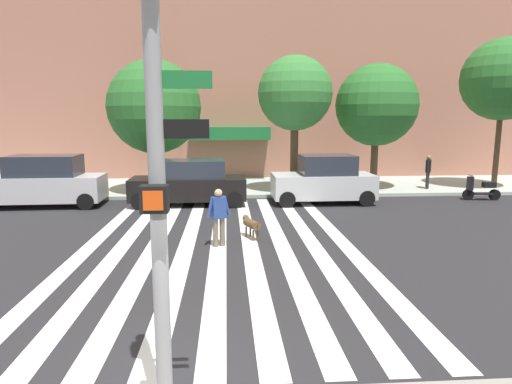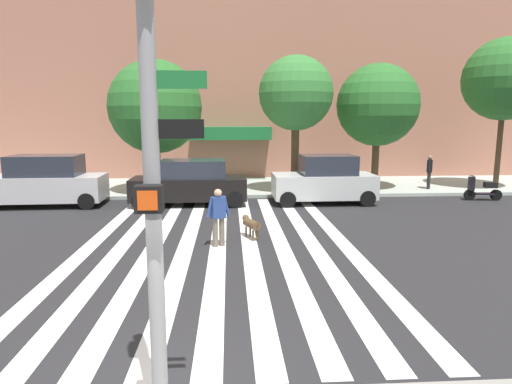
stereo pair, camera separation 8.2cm
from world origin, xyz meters
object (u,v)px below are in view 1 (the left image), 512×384
traffic_light_pole (155,122)px  street_tree_further (377,105)px  dog_on_leash (251,224)px  parked_car_near_curb (42,182)px  parked_scooter (482,189)px  parked_car_third_in_line (324,180)px  pedestrian_dog_walker (219,214)px  parked_car_behind_first (190,183)px  street_tree_nearest (154,107)px  pedestrian_bystander (428,170)px  street_tree_furthest (503,79)px  street_tree_middle (295,94)px

traffic_light_pole → street_tree_further: (7.98, 16.37, 0.66)m
dog_on_leash → parked_car_near_curb: bearing=146.8°
parked_scooter → parked_car_third_in_line: bearing=-178.8°
parked_car_near_curb → pedestrian_dog_walker: parked_car_near_curb is taller
parked_car_behind_first → street_tree_nearest: size_ratio=0.79×
parked_car_near_curb → dog_on_leash: bearing=-33.2°
parked_car_near_curb → parked_car_third_in_line: size_ratio=1.16×
parked_car_near_curb → street_tree_further: street_tree_further is taller
parked_car_near_curb → pedestrian_bystander: bearing=8.3°
traffic_light_pole → street_tree_nearest: street_tree_nearest is taller
street_tree_furthest → traffic_light_pole: bearing=-131.2°
parked_scooter → pedestrian_dog_walker: pedestrian_dog_walker is taller
street_tree_nearest → pedestrian_dog_walker: bearing=-70.5°
parked_car_behind_first → parked_scooter: bearing=0.7°
street_tree_middle → dog_on_leash: (-2.43, -7.44, -4.22)m
parked_car_near_curb → pedestrian_bystander: parked_car_near_curb is taller
parked_car_behind_first → pedestrian_bystander: (11.40, 2.53, 0.17)m
parked_scooter → street_tree_middle: bearing=166.6°
street_tree_further → pedestrian_dog_walker: size_ratio=3.67×
pedestrian_dog_walker → parked_car_near_curb: bearing=139.6°
parked_car_behind_first → traffic_light_pole: bearing=-86.5°
street_tree_furthest → dog_on_leash: bearing=-147.8°
traffic_light_pole → parked_car_behind_first: traffic_light_pole is taller
parked_car_near_curb → parked_car_behind_first: size_ratio=1.04×
parked_car_behind_first → street_tree_further: bearing=18.1°
parked_car_near_curb → parked_scooter: bearing=0.4°
parked_scooter → pedestrian_dog_walker: 13.08m
street_tree_middle → pedestrian_dog_walker: bearing=-112.3°
pedestrian_dog_walker → dog_on_leash: pedestrian_dog_walker is taller
parked_car_near_curb → parked_car_third_in_line: bearing=-0.0°
parked_car_behind_first → street_tree_nearest: 4.30m
parked_car_behind_first → pedestrian_bystander: parked_car_behind_first is taller
pedestrian_dog_walker → parked_car_third_in_line: bearing=54.9°
parked_car_near_curb → street_tree_furthest: 21.38m
parked_scooter → pedestrian_dog_walker: (-11.44, -6.32, 0.45)m
street_tree_further → dog_on_leash: bearing=-128.4°
street_tree_middle → dog_on_leash: size_ratio=5.87×
dog_on_leash → pedestrian_bystander: pedestrian_bystander is taller
street_tree_further → dog_on_leash: 11.18m
street_tree_further → parked_car_near_curb: bearing=-169.0°
parked_car_behind_first → street_tree_furthest: 15.68m
parked_car_behind_first → dog_on_leash: (2.25, -5.38, -0.46)m
parked_car_third_in_line → pedestrian_bystander: (5.75, 2.53, 0.11)m
parked_car_near_curb → pedestrian_dog_walker: 9.53m
street_tree_nearest → street_tree_furthest: size_ratio=0.84×
traffic_light_pole → street_tree_middle: 16.07m
street_tree_furthest → pedestrian_dog_walker: size_ratio=4.40×
parked_car_behind_first → parked_car_third_in_line: size_ratio=1.11×
parked_car_near_curb → pedestrian_dog_walker: size_ratio=3.02×
parked_car_third_in_line → parked_scooter: (7.10, 0.15, -0.49)m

